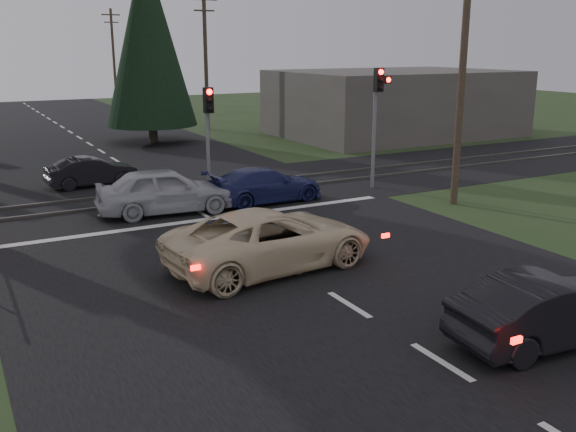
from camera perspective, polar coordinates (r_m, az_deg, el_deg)
ground at (r=14.32m, az=5.46°, el=-7.88°), size 120.00×120.00×0.00m
road at (r=22.87m, az=-8.57°, el=0.79°), size 14.00×100.00×0.01m
rail_corridor at (r=24.71m, az=-10.16°, el=1.78°), size 120.00×8.00×0.01m
stop_line at (r=21.24m, az=-6.90°, el=-0.24°), size 13.00×0.35×0.00m
rail_near at (r=23.96m, az=-9.56°, el=1.50°), size 120.00×0.12×0.10m
rail_far at (r=25.45m, az=-10.74°, el=2.24°), size 120.00×0.12×0.10m
traffic_signal_right at (r=25.40m, az=8.00°, el=9.79°), size 0.68×0.48×4.70m
traffic_signal_center at (r=23.34m, az=-7.08°, el=8.12°), size 0.32×0.48×4.10m
utility_pole_near at (r=23.25m, az=15.25°, el=12.44°), size 1.80×0.26×9.00m
utility_pole_mid at (r=43.91m, az=-7.33°, el=13.78°), size 1.80×0.26×9.00m
utility_pole_far at (r=67.81m, az=-15.26°, el=13.76°), size 1.80×0.26×9.00m
conifer_tree at (r=38.50m, az=-12.34°, el=15.30°), size 5.20×5.20×11.00m
building_right at (r=41.74m, az=9.40°, el=9.90°), size 14.00×10.00×4.00m
cream_coupe at (r=16.29m, az=-1.58°, el=-2.10°), size 5.72×3.08×1.53m
dark_hatchback at (r=13.28m, az=22.38°, el=-7.73°), size 4.20×1.76×1.35m
silver_car at (r=22.05m, az=-10.85°, el=2.24°), size 4.78×2.32×1.57m
blue_sedan at (r=23.25m, az=-2.08°, el=2.76°), size 4.42×1.97×1.26m
dark_car_far at (r=27.13m, az=-17.04°, el=3.79°), size 3.66×1.49×1.18m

